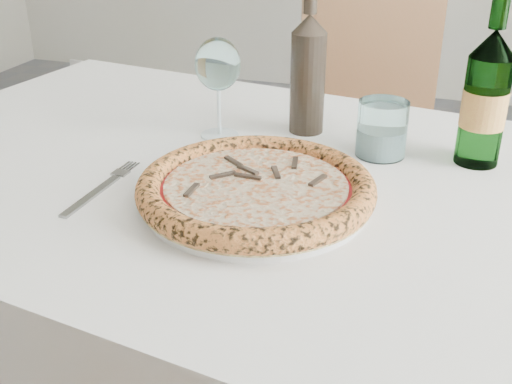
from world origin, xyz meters
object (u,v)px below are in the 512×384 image
Objects in this scene: chair_far at (368,138)px; beer_bottle at (485,99)px; pizza at (256,188)px; wine_bottle at (308,73)px; plate at (256,199)px; dining_table at (276,225)px; tumbler at (382,132)px; wine_glass at (218,67)px.

chair_far is 0.76m from beer_bottle.
pizza is at bearing -138.34° from beer_bottle.
wine_bottle is (-0.03, -0.57, 0.33)m from chair_far.
plate is (-0.02, -0.89, 0.23)m from chair_far.
tumbler is (0.14, 0.14, 0.13)m from dining_table.
dining_table is 4.99× the size of plate.
plate is at bearing -119.95° from tumbler.
tumbler is at bearing 1.32° from wine_glass.
beer_bottle is at bearing 3.37° from wine_glass.
tumbler reaches higher than plate.
plate is at bearing -57.44° from wine_glass.
chair_far is 0.92m from pizza.
wine_glass is 0.69× the size of wine_bottle.
tumbler is at bearing 45.40° from dining_table.
dining_table is 0.14m from plate.
beer_bottle is at bearing 7.19° from tumbler.
wine_glass reaches higher than tumbler.
chair_far reaches higher than pizza.
chair_far is at bearing 86.67° from wine_bottle.
dining_table is at bearing -151.31° from beer_bottle.
wine_bottle is at bearing -93.33° from chair_far.
wine_glass is 0.65× the size of beer_bottle.
dining_table is 6.13× the size of wine_bottle.
pizza is at bearing -57.44° from wine_glass.
pizza is 0.32m from wine_bottle.
wine_glass is at bearing 138.13° from dining_table.
wine_bottle reaches higher than chair_far.
wine_glass reaches higher than pizza.
dining_table is 0.29m from wine_bottle.
dining_table is 0.80m from chair_far.
wine_bottle is (-0.01, 0.31, 0.10)m from plate.
tumbler reaches higher than dining_table.
wine_glass is (-0.15, 0.23, 0.10)m from pizza.
beer_bottle is (0.29, 0.26, 0.10)m from plate.
chair_far is (0.02, 0.79, -0.14)m from dining_table.
wine_glass reaches higher than plate.
beer_bottle is (0.29, 0.16, 0.20)m from dining_table.
pizza reaches higher than dining_table.
wine_glass is (-0.17, -0.65, 0.35)m from chair_far.
tumbler is at bearing 60.05° from pizza.
beer_bottle is at bearing 28.69° from dining_table.
wine_glass is at bearing 122.56° from pizza.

